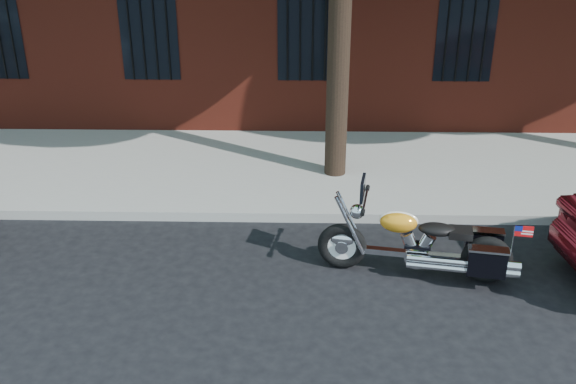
{
  "coord_description": "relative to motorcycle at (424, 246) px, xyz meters",
  "views": [
    {
      "loc": [
        -0.07,
        -7.23,
        4.38
      ],
      "look_at": [
        -0.25,
        0.8,
        0.73
      ],
      "focal_mm": 40.0,
      "sensor_mm": 36.0,
      "label": 1
    }
  ],
  "objects": [
    {
      "name": "curb",
      "position": [
        -1.48,
        1.53,
        -0.36
      ],
      "size": [
        40.0,
        0.16,
        0.15
      ],
      "primitive_type": "cube",
      "color": "gray",
      "rests_on": "ground"
    },
    {
      "name": "sidewalk",
      "position": [
        -1.48,
        3.41,
        -0.36
      ],
      "size": [
        40.0,
        3.6,
        0.15
      ],
      "primitive_type": "cube",
      "color": "gray",
      "rests_on": "ground"
    },
    {
      "name": "ground",
      "position": [
        -1.48,
        0.15,
        -0.44
      ],
      "size": [
        120.0,
        120.0,
        0.0
      ],
      "primitive_type": "plane",
      "color": "black",
      "rests_on": "ground"
    },
    {
      "name": "motorcycle",
      "position": [
        0.0,
        0.0,
        0.0
      ],
      "size": [
        2.48,
        0.99,
        1.29
      ],
      "rotation": [
        0.0,
        0.0,
        -0.17
      ],
      "color": "black",
      "rests_on": "ground"
    }
  ]
}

